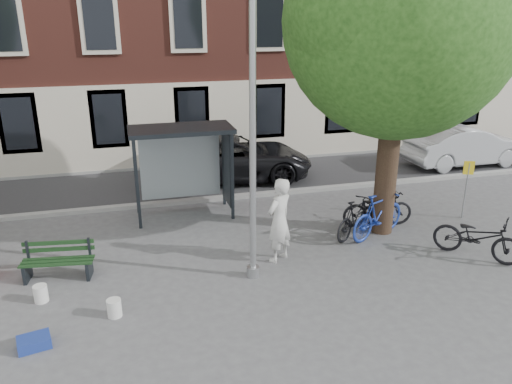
{
  "coord_description": "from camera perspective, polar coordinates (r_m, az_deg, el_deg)",
  "views": [
    {
      "loc": [
        -2.52,
        -9.59,
        5.55
      ],
      "look_at": [
        0.51,
        1.63,
        1.4
      ],
      "focal_mm": 35.0,
      "sensor_mm": 36.0,
      "label": 1
    }
  ],
  "objects": [
    {
      "name": "painter",
      "position": [
        11.65,
        2.66,
        -3.25
      ],
      "size": [
        0.89,
        0.82,
        2.04
      ],
      "primitive_type": "imported",
      "rotation": [
        0.0,
        0.0,
        3.74
      ],
      "color": "silver",
      "rests_on": "ground"
    },
    {
      "name": "blue_crate",
      "position": [
        9.98,
        -24.02,
        -15.4
      ],
      "size": [
        0.62,
        0.51,
        0.2
      ],
      "primitive_type": "cube",
      "rotation": [
        0.0,
        0.0,
        0.22
      ],
      "color": "navy",
      "rests_on": "ground"
    },
    {
      "name": "curb_far",
      "position": [
        19.54,
        -7.11,
        3.18
      ],
      "size": [
        40.0,
        0.25,
        0.12
      ],
      "primitive_type": "cube",
      "color": "gray",
      "rests_on": "ground"
    },
    {
      "name": "bike_c",
      "position": [
        13.07,
        24.0,
        -4.71
      ],
      "size": [
        1.88,
        2.01,
        1.08
      ],
      "primitive_type": "imported",
      "rotation": [
        0.0,
        0.0,
        0.72
      ],
      "color": "black",
      "rests_on": "ground"
    },
    {
      "name": "lamppost",
      "position": [
        10.29,
        -0.38,
        4.06
      ],
      "size": [
        0.28,
        0.35,
        6.11
      ],
      "color": "#9EA0A3",
      "rests_on": "ground"
    },
    {
      "name": "tree_right",
      "position": [
        12.77,
        16.6,
        19.18
      ],
      "size": [
        5.76,
        5.6,
        8.2
      ],
      "color": "black",
      "rests_on": "ground"
    },
    {
      "name": "ground",
      "position": [
        11.36,
        -0.34,
        -9.59
      ],
      "size": [
        90.0,
        90.0,
        0.0
      ],
      "primitive_type": "plane",
      "color": "#4C4C4F",
      "rests_on": "ground"
    },
    {
      "name": "road",
      "position": [
        17.67,
        -6.16,
        1.24
      ],
      "size": [
        40.0,
        4.0,
        0.01
      ],
      "primitive_type": "cube",
      "color": "#28282B",
      "rests_on": "ground"
    },
    {
      "name": "bike_b",
      "position": [
        13.43,
        13.81,
        -2.54
      ],
      "size": [
        2.08,
        1.38,
        1.22
      ],
      "primitive_type": "imported",
      "rotation": [
        0.0,
        0.0,
        2.01
      ],
      "color": "navy",
      "rests_on": "ground"
    },
    {
      "name": "bucket_c",
      "position": [
        11.26,
        -23.39,
        -10.61
      ],
      "size": [
        0.37,
        0.37,
        0.36
      ],
      "primitive_type": "cylinder",
      "rotation": [
        0.0,
        0.0,
        -0.43
      ],
      "color": "silver",
      "rests_on": "ground"
    },
    {
      "name": "bike_a",
      "position": [
        14.14,
        13.72,
        -1.79
      ],
      "size": [
        2.04,
        0.93,
        1.03
      ],
      "primitive_type": "imported",
      "rotation": [
        0.0,
        0.0,
        1.45
      ],
      "color": "black",
      "rests_on": "ground"
    },
    {
      "name": "bike_d",
      "position": [
        13.32,
        11.34,
        -2.9
      ],
      "size": [
        1.74,
        1.39,
        1.06
      ],
      "primitive_type": "imported",
      "rotation": [
        0.0,
        0.0,
        2.16
      ],
      "color": "black",
      "rests_on": "ground"
    },
    {
      "name": "bucket_b",
      "position": [
        10.3,
        -15.89,
        -12.63
      ],
      "size": [
        0.35,
        0.35,
        0.36
      ],
      "primitive_type": "cylinder",
      "rotation": [
        0.0,
        0.0,
        0.29
      ],
      "color": "silver",
      "rests_on": "ground"
    },
    {
      "name": "curb_near",
      "position": [
        15.79,
        -4.99,
        -0.78
      ],
      "size": [
        40.0,
        0.25,
        0.12
      ],
      "primitive_type": "cube",
      "color": "gray",
      "rests_on": "ground"
    },
    {
      "name": "bench",
      "position": [
        11.99,
        -21.68,
        -7.48
      ],
      "size": [
        1.6,
        0.71,
        0.8
      ],
      "rotation": [
        0.0,
        0.0,
        -0.14
      ],
      "color": "#1E2328",
      "rests_on": "ground"
    },
    {
      "name": "car_dark",
      "position": [
        17.67,
        -2.74,
        3.96
      ],
      "size": [
        5.9,
        3.29,
        1.56
      ],
      "primitive_type": "imported",
      "rotation": [
        0.0,
        0.0,
        1.44
      ],
      "color": "black",
      "rests_on": "ground"
    },
    {
      "name": "notice_sign",
      "position": [
        15.22,
        23.0,
        1.42
      ],
      "size": [
        0.29,
        0.12,
        1.71
      ],
      "rotation": [
        0.0,
        0.0,
        -0.33
      ],
      "color": "#9EA0A3",
      "rests_on": "ground"
    },
    {
      "name": "car_silver",
      "position": [
        20.92,
        22.79,
        4.91
      ],
      "size": [
        4.73,
        1.74,
        1.55
      ],
      "primitive_type": "imported",
      "rotation": [
        0.0,
        0.0,
        1.59
      ],
      "color": "#B3B6BB",
      "rests_on": "ground"
    },
    {
      "name": "bus_shelter",
      "position": [
        14.29,
        -6.96,
        4.78
      ],
      "size": [
        2.85,
        1.45,
        2.62
      ],
      "color": "#1E2328",
      "rests_on": "ground"
    }
  ]
}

